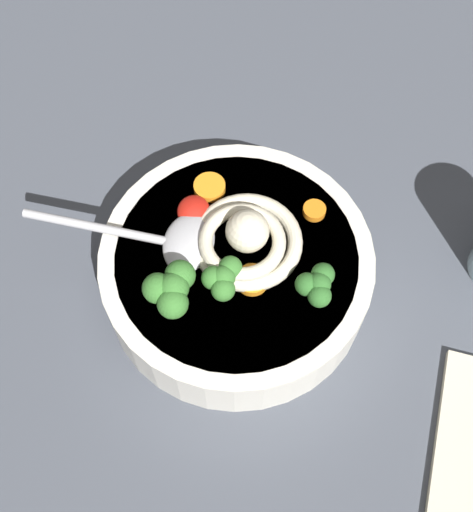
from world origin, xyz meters
The scene contains 11 objects.
table_slab centered at (0.00, 0.00, 1.40)cm, with size 135.84×135.84×2.79cm, color #474C56.
soup_bowl centered at (2.07, 1.03, 5.86)cm, with size 24.09×24.09×5.93cm.
noodle_pile centered at (1.13, 1.82, 10.05)cm, with size 10.61×10.40×4.26cm.
soup_spoon centered at (0.91, -4.45, 9.52)cm, with size 6.89×17.53×1.60cm.
chili_sauce_dollop centered at (-2.00, -2.82, 9.45)cm, with size 3.25×2.92×1.46cm, color red.
broccoli_floret_front centered at (5.65, 7.65, 10.63)cm, with size 3.85×3.31×3.05cm.
broccoli_floret_beside_noodles centered at (6.44, -4.15, 11.20)cm, with size 5.00×4.30×3.95cm.
broccoli_floret_rear centered at (5.19, 0.03, 10.68)cm, with size 3.94×3.39×3.12cm.
carrot_slice_near_spoon centered at (4.52, 2.39, 9.09)cm, with size 2.79×2.79×0.74cm, color orange.
carrot_slice_beside_chili centered at (-4.76, -1.52, 9.12)cm, with size 2.90×2.90×0.79cm, color orange.
carrot_slice_extra_b centered at (-2.43, 7.91, 9.08)cm, with size 2.05×2.05×0.71cm, color orange.
Camera 1 is at (28.93, 1.40, 59.30)cm, focal length 46.49 mm.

